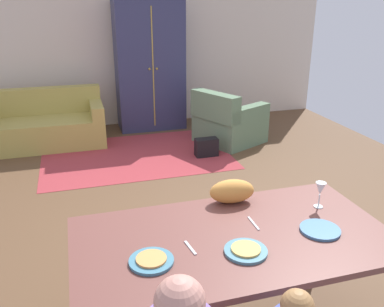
{
  "coord_description": "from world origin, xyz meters",
  "views": [
    {
      "loc": [
        -1.0,
        -3.39,
        2.13
      ],
      "look_at": [
        -0.06,
        -0.19,
        0.85
      ],
      "focal_mm": 38.47,
      "sensor_mm": 36.0,
      "label": 1
    }
  ],
  "objects_px": {
    "dining_table": "(234,245)",
    "wine_glass": "(320,190)",
    "plate_near_woman": "(320,230)",
    "plate_near_man": "(151,261)",
    "armoire": "(150,66)",
    "armchair": "(228,122)",
    "handbag": "(206,147)",
    "cat": "(232,191)",
    "couch": "(41,126)",
    "plate_near_child": "(246,251)"
  },
  "relations": [
    {
      "from": "armchair",
      "to": "handbag",
      "type": "xyz_separation_m",
      "value": [
        -0.5,
        -0.48,
        -0.19
      ]
    },
    {
      "from": "plate_near_woman",
      "to": "armchair",
      "type": "height_order",
      "value": "armchair"
    },
    {
      "from": "couch",
      "to": "armchair",
      "type": "distance_m",
      "value": 2.84
    },
    {
      "from": "armoire",
      "to": "plate_near_child",
      "type": "bearing_deg",
      "value": -94.77
    },
    {
      "from": "plate_near_man",
      "to": "armchair",
      "type": "distance_m",
      "value": 4.26
    },
    {
      "from": "wine_glass",
      "to": "handbag",
      "type": "xyz_separation_m",
      "value": [
        0.18,
        3.0,
        -0.76
      ]
    },
    {
      "from": "armchair",
      "to": "armoire",
      "type": "xyz_separation_m",
      "value": [
        -0.97,
        1.12,
        0.73
      ]
    },
    {
      "from": "couch",
      "to": "dining_table",
      "type": "bearing_deg",
      "value": -72.47
    },
    {
      "from": "plate_near_woman",
      "to": "armchair",
      "type": "xyz_separation_m",
      "value": [
        0.85,
        3.76,
        -0.45
      ]
    },
    {
      "from": "plate_near_woman",
      "to": "cat",
      "type": "bearing_deg",
      "value": 126.66
    },
    {
      "from": "plate_near_woman",
      "to": "handbag",
      "type": "relative_size",
      "value": 0.78
    },
    {
      "from": "dining_table",
      "to": "wine_glass",
      "type": "relative_size",
      "value": 10.49
    },
    {
      "from": "plate_near_woman",
      "to": "handbag",
      "type": "distance_m",
      "value": 3.36
    },
    {
      "from": "cat",
      "to": "plate_near_woman",
      "type": "bearing_deg",
      "value": -47.25
    },
    {
      "from": "couch",
      "to": "handbag",
      "type": "bearing_deg",
      "value": -27.18
    },
    {
      "from": "plate_near_man",
      "to": "plate_near_child",
      "type": "height_order",
      "value": "same"
    },
    {
      "from": "wine_glass",
      "to": "handbag",
      "type": "relative_size",
      "value": 0.58
    },
    {
      "from": "wine_glass",
      "to": "handbag",
      "type": "bearing_deg",
      "value": 86.51
    },
    {
      "from": "plate_near_man",
      "to": "armchair",
      "type": "relative_size",
      "value": 0.22
    },
    {
      "from": "dining_table",
      "to": "armoire",
      "type": "bearing_deg",
      "value": 85.05
    },
    {
      "from": "dining_table",
      "to": "handbag",
      "type": "distance_m",
      "value": 3.35
    },
    {
      "from": "cat",
      "to": "wine_glass",
      "type": "bearing_deg",
      "value": -17.32
    },
    {
      "from": "armchair",
      "to": "plate_near_man",
      "type": "bearing_deg",
      "value": -116.98
    },
    {
      "from": "couch",
      "to": "armchair",
      "type": "relative_size",
      "value": 1.62
    },
    {
      "from": "plate_near_child",
      "to": "handbag",
      "type": "height_order",
      "value": "plate_near_child"
    },
    {
      "from": "cat",
      "to": "armchair",
      "type": "height_order",
      "value": "cat"
    },
    {
      "from": "armoire",
      "to": "armchair",
      "type": "bearing_deg",
      "value": -49.12
    },
    {
      "from": "plate_near_woman",
      "to": "cat",
      "type": "xyz_separation_m",
      "value": [
        -0.39,
        0.52,
        0.08
      ]
    },
    {
      "from": "dining_table",
      "to": "armoire",
      "type": "distance_m",
      "value": 4.81
    },
    {
      "from": "cat",
      "to": "handbag",
      "type": "bearing_deg",
      "value": 81.17
    },
    {
      "from": "cat",
      "to": "armoire",
      "type": "bearing_deg",
      "value": 92.62
    },
    {
      "from": "dining_table",
      "to": "plate_near_woman",
      "type": "relative_size",
      "value": 7.8
    },
    {
      "from": "plate_near_man",
      "to": "cat",
      "type": "distance_m",
      "value": 0.88
    },
    {
      "from": "dining_table",
      "to": "wine_glass",
      "type": "xyz_separation_m",
      "value": [
        0.7,
        0.18,
        0.2
      ]
    },
    {
      "from": "plate_near_child",
      "to": "armchair",
      "type": "bearing_deg",
      "value": 70.13
    },
    {
      "from": "dining_table",
      "to": "cat",
      "type": "xyz_separation_m",
      "value": [
        0.15,
        0.42,
        0.15
      ]
    },
    {
      "from": "plate_near_man",
      "to": "cat",
      "type": "relative_size",
      "value": 0.78
    },
    {
      "from": "plate_near_man",
      "to": "plate_near_woman",
      "type": "height_order",
      "value": "same"
    },
    {
      "from": "dining_table",
      "to": "wine_glass",
      "type": "distance_m",
      "value": 0.75
    },
    {
      "from": "plate_near_man",
      "to": "plate_near_child",
      "type": "distance_m",
      "value": 0.54
    },
    {
      "from": "plate_near_man",
      "to": "couch",
      "type": "distance_m",
      "value": 4.56
    },
    {
      "from": "cat",
      "to": "armchair",
      "type": "relative_size",
      "value": 0.28
    },
    {
      "from": "plate_near_woman",
      "to": "plate_near_man",
      "type": "bearing_deg",
      "value": -178.93
    },
    {
      "from": "plate_near_man",
      "to": "handbag",
      "type": "xyz_separation_m",
      "value": [
        1.42,
        3.3,
        -0.64
      ]
    },
    {
      "from": "plate_near_child",
      "to": "couch",
      "type": "relative_size",
      "value": 0.13
    },
    {
      "from": "cat",
      "to": "armoire",
      "type": "relative_size",
      "value": 0.15
    },
    {
      "from": "couch",
      "to": "armoire",
      "type": "bearing_deg",
      "value": 13.91
    },
    {
      "from": "wine_glass",
      "to": "dining_table",
      "type": "bearing_deg",
      "value": -165.62
    },
    {
      "from": "handbag",
      "to": "armchair",
      "type": "bearing_deg",
      "value": 43.55
    },
    {
      "from": "plate_near_child",
      "to": "wine_glass",
      "type": "xyz_separation_m",
      "value": [
        0.7,
        0.36,
        0.12
      ]
    }
  ]
}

